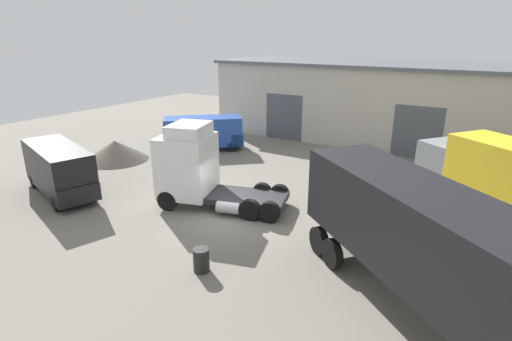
{
  "coord_description": "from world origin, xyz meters",
  "views": [
    {
      "loc": [
        9.85,
        -13.72,
        8.03
      ],
      "look_at": [
        -0.21,
        2.2,
        1.6
      ],
      "focal_mm": 28.0,
      "sensor_mm": 36.0,
      "label": 1
    }
  ],
  "objects_px": {
    "delivery_van_black": "(60,169)",
    "delivery_van_blue": "(205,132)",
    "oil_drum": "(201,260)",
    "tractor_unit_white": "(196,167)",
    "gravel_pile": "(115,150)",
    "container_trailer_orange": "(420,236)",
    "box_truck_grey": "(488,170)"
  },
  "relations": [
    {
      "from": "tractor_unit_white",
      "to": "container_trailer_orange",
      "type": "relative_size",
      "value": 0.73
    },
    {
      "from": "delivery_van_blue",
      "to": "delivery_van_black",
      "type": "relative_size",
      "value": 0.89
    },
    {
      "from": "tractor_unit_white",
      "to": "delivery_van_blue",
      "type": "xyz_separation_m",
      "value": [
        -5.92,
        7.97,
        -0.58
      ]
    },
    {
      "from": "container_trailer_orange",
      "to": "delivery_van_black",
      "type": "bearing_deg",
      "value": -140.95
    },
    {
      "from": "tractor_unit_white",
      "to": "delivery_van_black",
      "type": "relative_size",
      "value": 1.06
    },
    {
      "from": "tractor_unit_white",
      "to": "oil_drum",
      "type": "xyz_separation_m",
      "value": [
        4.05,
        -4.55,
        -1.47
      ]
    },
    {
      "from": "tractor_unit_white",
      "to": "gravel_pile",
      "type": "height_order",
      "value": "tractor_unit_white"
    },
    {
      "from": "delivery_van_blue",
      "to": "box_truck_grey",
      "type": "distance_m",
      "value": 18.01
    },
    {
      "from": "tractor_unit_white",
      "to": "delivery_van_blue",
      "type": "bearing_deg",
      "value": -70.39
    },
    {
      "from": "delivery_van_blue",
      "to": "gravel_pile",
      "type": "distance_m",
      "value": 6.34
    },
    {
      "from": "gravel_pile",
      "to": "oil_drum",
      "type": "distance_m",
      "value": 15.28
    },
    {
      "from": "delivery_van_black",
      "to": "oil_drum",
      "type": "relative_size",
      "value": 7.01
    },
    {
      "from": "delivery_van_blue",
      "to": "oil_drum",
      "type": "bearing_deg",
      "value": -93.77
    },
    {
      "from": "container_trailer_orange",
      "to": "box_truck_grey",
      "type": "relative_size",
      "value": 1.34
    },
    {
      "from": "delivery_van_black",
      "to": "oil_drum",
      "type": "height_order",
      "value": "delivery_van_black"
    },
    {
      "from": "delivery_van_black",
      "to": "delivery_van_blue",
      "type": "bearing_deg",
      "value": 102.46
    },
    {
      "from": "box_truck_grey",
      "to": "container_trailer_orange",
      "type": "bearing_deg",
      "value": 118.31
    },
    {
      "from": "tractor_unit_white",
      "to": "delivery_van_black",
      "type": "xyz_separation_m",
      "value": [
        -6.71,
        -2.9,
        -0.48
      ]
    },
    {
      "from": "tractor_unit_white",
      "to": "container_trailer_orange",
      "type": "distance_m",
      "value": 11.19
    },
    {
      "from": "gravel_pile",
      "to": "container_trailer_orange",
      "type": "bearing_deg",
      "value": -15.16
    },
    {
      "from": "delivery_van_blue",
      "to": "box_truck_grey",
      "type": "bearing_deg",
      "value": -45.4
    },
    {
      "from": "delivery_van_blue",
      "to": "oil_drum",
      "type": "xyz_separation_m",
      "value": [
        9.97,
        -12.52,
        -0.89
      ]
    },
    {
      "from": "delivery_van_black",
      "to": "tractor_unit_white",
      "type": "bearing_deg",
      "value": 39.99
    },
    {
      "from": "oil_drum",
      "to": "container_trailer_orange",
      "type": "bearing_deg",
      "value": 14.78
    },
    {
      "from": "delivery_van_blue",
      "to": "delivery_van_black",
      "type": "bearing_deg",
      "value": -136.46
    },
    {
      "from": "delivery_van_black",
      "to": "gravel_pile",
      "type": "height_order",
      "value": "delivery_van_black"
    },
    {
      "from": "tractor_unit_white",
      "to": "box_truck_grey",
      "type": "height_order",
      "value": "tractor_unit_white"
    },
    {
      "from": "gravel_pile",
      "to": "oil_drum",
      "type": "height_order",
      "value": "gravel_pile"
    },
    {
      "from": "delivery_van_blue",
      "to": "gravel_pile",
      "type": "height_order",
      "value": "delivery_van_blue"
    },
    {
      "from": "container_trailer_orange",
      "to": "oil_drum",
      "type": "bearing_deg",
      "value": -126.63
    },
    {
      "from": "container_trailer_orange",
      "to": "delivery_van_black",
      "type": "xyz_separation_m",
      "value": [
        -17.54,
        -0.14,
        -1.1
      ]
    },
    {
      "from": "container_trailer_orange",
      "to": "box_truck_grey",
      "type": "height_order",
      "value": "container_trailer_orange"
    }
  ]
}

